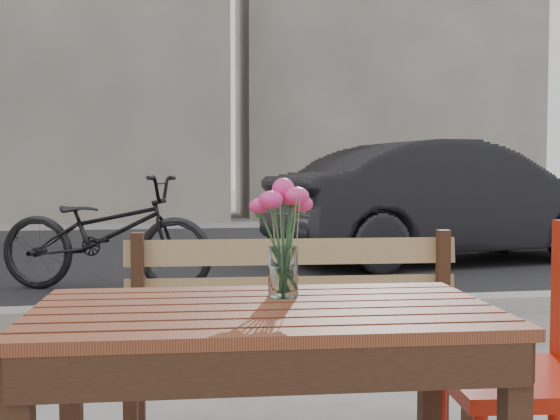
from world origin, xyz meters
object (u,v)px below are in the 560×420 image
Objects in this scene: red_chair at (551,357)px; main_vase at (283,223)px; parked_car at (451,202)px; bicycle at (106,233)px; main_table at (264,352)px.

main_vase is (-0.73, 0.04, 0.37)m from red_chair.
bicycle is at bearing 99.85° from parked_car.
red_chair is at bearing 148.48° from parked_car.
bicycle is at bearing 102.26° from main_table.
red_chair is 0.46× the size of bicycle.
red_chair reaches higher than main_table.
main_table is at bearing -77.58° from red_chair.
main_vase is 0.07× the size of parked_car.
red_chair is 0.21× the size of parked_car.
red_chair is at bearing -141.73° from bicycle.
parked_car is 2.18× the size of bicycle.
main_vase reaches higher than main_table.
parked_car is at bearing 165.78° from red_chair.
parked_car reaches higher than red_chair.
bicycle is (-3.67, -1.39, -0.18)m from parked_car.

